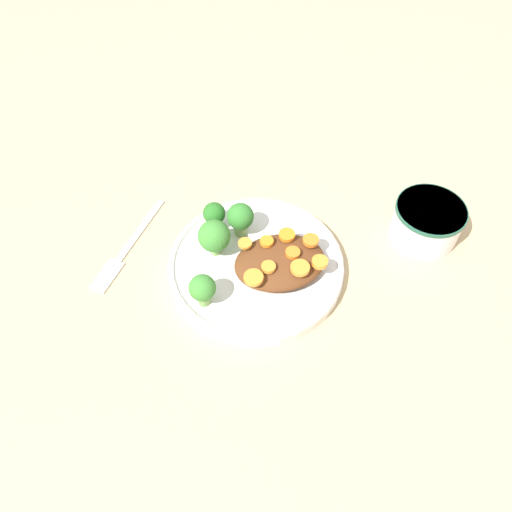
% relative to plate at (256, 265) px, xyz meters
% --- Properties ---
extents(ground_plane, '(4.00, 4.00, 0.00)m').
position_rel_plate_xyz_m(ground_plane, '(0.00, 0.00, -0.01)').
color(ground_plane, tan).
extents(plate, '(0.25, 0.25, 0.02)m').
position_rel_plate_xyz_m(plate, '(0.00, 0.00, 0.00)').
color(plate, silver).
rests_on(plate, ground_plane).
extents(dip_bowl, '(0.10, 0.10, 0.06)m').
position_rel_plate_xyz_m(dip_bowl, '(0.26, 0.00, 0.02)').
color(dip_bowl, silver).
rests_on(dip_bowl, ground_plane).
extents(stew_mound, '(0.13, 0.10, 0.03)m').
position_rel_plate_xyz_m(stew_mound, '(0.03, -0.02, 0.02)').
color(stew_mound, '#5B3319').
rests_on(stew_mound, plate).
extents(broccoli_floret_0, '(0.05, 0.05, 0.06)m').
position_rel_plate_xyz_m(broccoli_floret_0, '(-0.05, 0.03, 0.04)').
color(broccoli_floret_0, '#759E51').
rests_on(broccoli_floret_0, plate).
extents(broccoli_floret_1, '(0.04, 0.04, 0.06)m').
position_rel_plate_xyz_m(broccoli_floret_1, '(-0.01, 0.06, 0.04)').
color(broccoli_floret_1, '#7FA85B').
rests_on(broccoli_floret_1, plate).
extents(broccoli_floret_2, '(0.04, 0.04, 0.05)m').
position_rel_plate_xyz_m(broccoli_floret_2, '(-0.08, -0.05, 0.04)').
color(broccoli_floret_2, '#759E51').
rests_on(broccoli_floret_2, plate).
extents(broccoli_floret_3, '(0.03, 0.03, 0.04)m').
position_rel_plate_xyz_m(broccoli_floret_3, '(-0.04, 0.08, 0.03)').
color(broccoli_floret_3, '#759E51').
rests_on(broccoli_floret_3, plate).
extents(carrot_slice_0, '(0.03, 0.03, 0.01)m').
position_rel_plate_xyz_m(carrot_slice_0, '(0.05, -0.05, 0.04)').
color(carrot_slice_0, orange).
rests_on(carrot_slice_0, stew_mound).
extents(carrot_slice_1, '(0.02, 0.02, 0.01)m').
position_rel_plate_xyz_m(carrot_slice_1, '(0.08, -0.05, 0.04)').
color(carrot_slice_1, orange).
rests_on(carrot_slice_1, stew_mound).
extents(carrot_slice_2, '(0.03, 0.03, 0.01)m').
position_rel_plate_xyz_m(carrot_slice_2, '(-0.02, -0.05, 0.04)').
color(carrot_slice_2, orange).
rests_on(carrot_slice_2, stew_mound).
extents(carrot_slice_3, '(0.02, 0.02, 0.01)m').
position_rel_plate_xyz_m(carrot_slice_3, '(0.01, -0.04, 0.04)').
color(carrot_slice_3, orange).
rests_on(carrot_slice_3, stew_mound).
extents(carrot_slice_4, '(0.02, 0.02, 0.01)m').
position_rel_plate_xyz_m(carrot_slice_4, '(0.05, 0.01, 0.04)').
color(carrot_slice_4, orange).
rests_on(carrot_slice_4, stew_mound).
extents(carrot_slice_5, '(0.02, 0.02, 0.01)m').
position_rel_plate_xyz_m(carrot_slice_5, '(0.02, 0.01, 0.04)').
color(carrot_slice_5, orange).
rests_on(carrot_slice_5, stew_mound).
extents(carrot_slice_6, '(0.02, 0.02, 0.00)m').
position_rel_plate_xyz_m(carrot_slice_6, '(-0.01, 0.01, 0.04)').
color(carrot_slice_6, orange).
rests_on(carrot_slice_6, stew_mound).
extents(carrot_slice_7, '(0.02, 0.02, 0.01)m').
position_rel_plate_xyz_m(carrot_slice_7, '(0.08, -0.01, 0.04)').
color(carrot_slice_7, orange).
rests_on(carrot_slice_7, stew_mound).
extents(carrot_slice_8, '(0.02, 0.02, 0.01)m').
position_rel_plate_xyz_m(carrot_slice_8, '(0.05, -0.02, 0.04)').
color(carrot_slice_8, orange).
rests_on(carrot_slice_8, stew_mound).
extents(fork, '(0.13, 0.16, 0.01)m').
position_rel_plate_xyz_m(fork, '(-0.18, 0.08, -0.01)').
color(fork, silver).
rests_on(fork, ground_plane).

